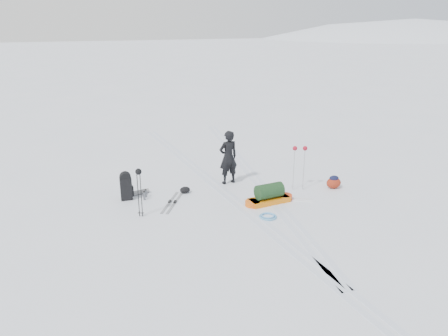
{
  "coord_description": "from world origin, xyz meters",
  "views": [
    {
      "loc": [
        -4.41,
        -10.85,
        5.04
      ],
      "look_at": [
        -0.23,
        0.29,
        0.95
      ],
      "focal_mm": 35.0,
      "sensor_mm": 36.0,
      "label": 1
    }
  ],
  "objects_px": {
    "skier": "(228,157)",
    "pulk_sled": "(269,195)",
    "expedition_rucksack": "(128,186)",
    "ski_poles_black": "(139,178)"
  },
  "relations": [
    {
      "from": "expedition_rucksack",
      "to": "ski_poles_black",
      "type": "height_order",
      "value": "ski_poles_black"
    },
    {
      "from": "skier",
      "to": "pulk_sled",
      "type": "height_order",
      "value": "skier"
    },
    {
      "from": "expedition_rucksack",
      "to": "skier",
      "type": "bearing_deg",
      "value": 7.35
    },
    {
      "from": "pulk_sled",
      "to": "expedition_rucksack",
      "type": "bearing_deg",
      "value": 150.16
    },
    {
      "from": "ski_poles_black",
      "to": "pulk_sled",
      "type": "bearing_deg",
      "value": -30.63
    },
    {
      "from": "skier",
      "to": "ski_poles_black",
      "type": "relative_size",
      "value": 1.28
    },
    {
      "from": "skier",
      "to": "pulk_sled",
      "type": "distance_m",
      "value": 2.07
    },
    {
      "from": "skier",
      "to": "pulk_sled",
      "type": "xyz_separation_m",
      "value": [
        0.53,
        -1.9,
        -0.65
      ]
    },
    {
      "from": "pulk_sled",
      "to": "ski_poles_black",
      "type": "height_order",
      "value": "ski_poles_black"
    },
    {
      "from": "expedition_rucksack",
      "to": "pulk_sled",
      "type": "bearing_deg",
      "value": -20.48
    }
  ]
}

